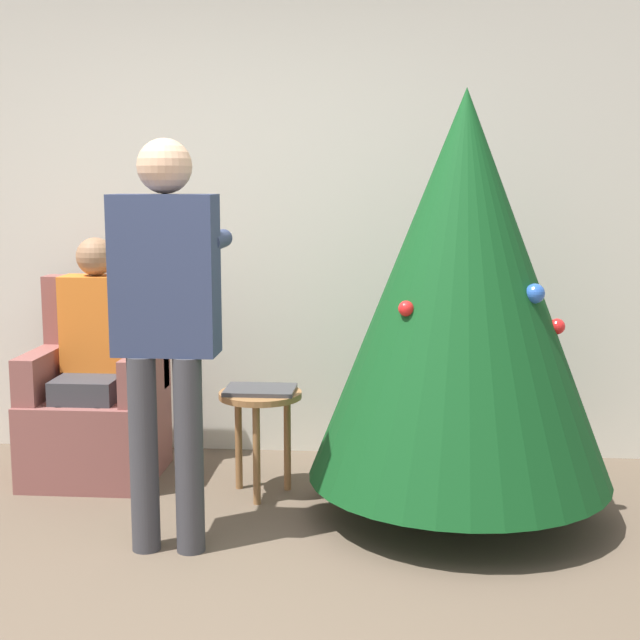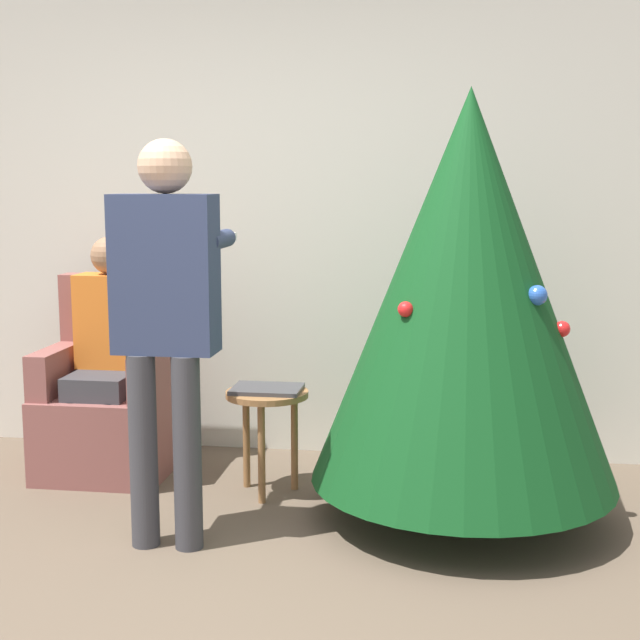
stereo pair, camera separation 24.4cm
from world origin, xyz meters
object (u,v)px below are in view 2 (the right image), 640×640
christmas_tree (466,289)px  person_standing (166,305)px  armchair (112,403)px  person_seated (107,345)px  side_stool (267,408)px

christmas_tree → person_standing: christmas_tree is taller
armchair → person_seated: 0.32m
christmas_tree → side_stool: bearing=167.7°
christmas_tree → person_seated: size_ratio=1.55×
christmas_tree → armchair: christmas_tree is taller
person_seated → person_standing: 1.11m
christmas_tree → side_stool: 1.16m
christmas_tree → side_stool: size_ratio=3.74×
christmas_tree → person_seated: bearing=167.3°
armchair → person_seated: size_ratio=0.83×
armchair → person_seated: (0.00, -0.03, 0.32)m
armchair → person_seated: person_seated is taller
armchair → side_stool: armchair is taller
christmas_tree → side_stool: christmas_tree is taller
side_stool → armchair: bearing=165.1°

